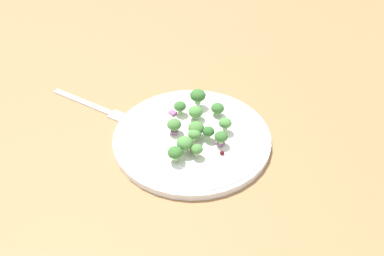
{
  "coord_description": "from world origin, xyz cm",
  "views": [
    {
      "loc": [
        46.82,
        -10.97,
        44.29
      ],
      "look_at": [
        -1.99,
        -2.48,
        2.7
      ],
      "focal_mm": 35.07,
      "sensor_mm": 36.0,
      "label": 1
    }
  ],
  "objects_px": {
    "broccoli_floret_0": "(174,125)",
    "plate": "(192,136)",
    "broccoli_floret_1": "(180,107)",
    "broccoli_floret_2": "(225,123)",
    "fork": "(93,106)"
  },
  "relations": [
    {
      "from": "broccoli_floret_0",
      "to": "plate",
      "type": "bearing_deg",
      "value": 74.15
    },
    {
      "from": "broccoli_floret_1",
      "to": "broccoli_floret_2",
      "type": "relative_size",
      "value": 1.01
    },
    {
      "from": "plate",
      "to": "broccoli_floret_0",
      "type": "xyz_separation_m",
      "value": [
        -0.01,
        -0.03,
        0.02
      ]
    },
    {
      "from": "plate",
      "to": "broccoli_floret_2",
      "type": "bearing_deg",
      "value": 85.49
    },
    {
      "from": "broccoli_floret_1",
      "to": "broccoli_floret_2",
      "type": "height_order",
      "value": "broccoli_floret_2"
    },
    {
      "from": "plate",
      "to": "fork",
      "type": "height_order",
      "value": "plate"
    },
    {
      "from": "plate",
      "to": "fork",
      "type": "bearing_deg",
      "value": -126.61
    },
    {
      "from": "broccoli_floret_0",
      "to": "fork",
      "type": "height_order",
      "value": "broccoli_floret_0"
    },
    {
      "from": "plate",
      "to": "broccoli_floret_2",
      "type": "height_order",
      "value": "broccoli_floret_2"
    },
    {
      "from": "broccoli_floret_0",
      "to": "fork",
      "type": "xyz_separation_m",
      "value": [
        -0.12,
        -0.14,
        -0.03
      ]
    },
    {
      "from": "broccoli_floret_0",
      "to": "broccoli_floret_1",
      "type": "relative_size",
      "value": 1.1
    },
    {
      "from": "plate",
      "to": "broccoli_floret_1",
      "type": "xyz_separation_m",
      "value": [
        -0.06,
        -0.01,
        0.02
      ]
    },
    {
      "from": "broccoli_floret_2",
      "to": "plate",
      "type": "bearing_deg",
      "value": -94.51
    },
    {
      "from": "plate",
      "to": "broccoli_floret_1",
      "type": "distance_m",
      "value": 0.06
    },
    {
      "from": "broccoli_floret_1",
      "to": "fork",
      "type": "xyz_separation_m",
      "value": [
        -0.07,
        -0.16,
        -0.03
      ]
    }
  ]
}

